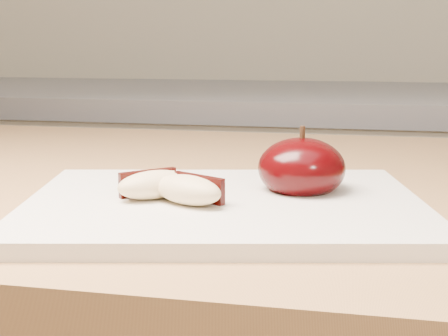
# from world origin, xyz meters

# --- Properties ---
(back_cabinet) EXTENTS (2.40, 0.62, 0.94)m
(back_cabinet) POSITION_xyz_m (0.00, 1.20, 0.47)
(back_cabinet) COLOR silver
(back_cabinet) RESTS_ON ground
(cutting_board) EXTENTS (0.36, 0.29, 0.01)m
(cutting_board) POSITION_xyz_m (-0.03, 0.35, 0.91)
(cutting_board) COLOR beige
(cutting_board) RESTS_ON island_counter
(apple_half) EXTENTS (0.09, 0.09, 0.06)m
(apple_half) POSITION_xyz_m (0.03, 0.40, 0.93)
(apple_half) COLOR black
(apple_half) RESTS_ON cutting_board
(apple_wedge_a) EXTENTS (0.07, 0.06, 0.02)m
(apple_wedge_a) POSITION_xyz_m (-0.08, 0.34, 0.92)
(apple_wedge_a) COLOR beige
(apple_wedge_a) RESTS_ON cutting_board
(apple_wedge_b) EXTENTS (0.07, 0.06, 0.02)m
(apple_wedge_b) POSITION_xyz_m (-0.05, 0.33, 0.92)
(apple_wedge_b) COLOR beige
(apple_wedge_b) RESTS_ON cutting_board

